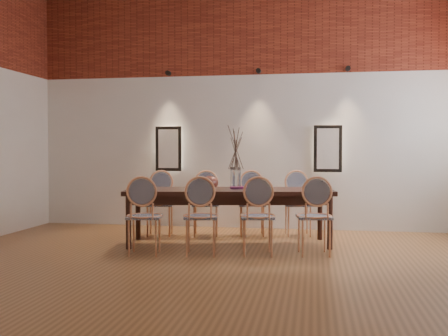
% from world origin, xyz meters
% --- Properties ---
extents(floor, '(7.00, 7.00, 0.02)m').
position_xyz_m(floor, '(0.00, 0.00, -0.01)').
color(floor, '#905F33').
rests_on(floor, ground).
extents(wall_back, '(7.00, 0.10, 4.00)m').
position_xyz_m(wall_back, '(0.00, 3.55, 2.00)').
color(wall_back, silver).
rests_on(wall_back, ground).
extents(brick_band_back, '(7.00, 0.02, 1.50)m').
position_xyz_m(brick_band_back, '(0.00, 3.48, 3.25)').
color(brick_band_back, maroon).
rests_on(brick_band_back, ground).
extents(niche_left, '(0.36, 0.06, 0.66)m').
position_xyz_m(niche_left, '(-1.30, 3.45, 1.30)').
color(niche_left, '#FFEAC6').
rests_on(niche_left, wall_back).
extents(niche_right, '(0.36, 0.06, 0.66)m').
position_xyz_m(niche_right, '(1.30, 3.45, 1.30)').
color(niche_right, '#FFEAC6').
rests_on(niche_right, wall_back).
extents(spot_fixture_left, '(0.08, 0.10, 0.08)m').
position_xyz_m(spot_fixture_left, '(-1.30, 3.42, 2.55)').
color(spot_fixture_left, black).
rests_on(spot_fixture_left, wall_back).
extents(spot_fixture_mid, '(0.08, 0.10, 0.08)m').
position_xyz_m(spot_fixture_mid, '(0.20, 3.42, 2.55)').
color(spot_fixture_mid, black).
rests_on(spot_fixture_mid, wall_back).
extents(spot_fixture_right, '(0.08, 0.10, 0.08)m').
position_xyz_m(spot_fixture_right, '(1.60, 3.42, 2.55)').
color(spot_fixture_right, black).
rests_on(spot_fixture_right, wall_back).
extents(dining_table, '(2.87, 1.33, 0.75)m').
position_xyz_m(dining_table, '(-0.05, 1.99, 0.38)').
color(dining_table, '#361911').
rests_on(dining_table, floor).
extents(chair_near_a, '(0.51, 0.51, 0.94)m').
position_xyz_m(chair_near_a, '(-0.95, 1.11, 0.47)').
color(chair_near_a, tan).
rests_on(chair_near_a, floor).
extents(chair_near_b, '(0.51, 0.51, 0.94)m').
position_xyz_m(chair_near_b, '(-0.27, 1.22, 0.47)').
color(chair_near_b, tan).
rests_on(chair_near_b, floor).
extents(chair_near_c, '(0.51, 0.51, 0.94)m').
position_xyz_m(chair_near_c, '(0.41, 1.33, 0.47)').
color(chair_near_c, tan).
rests_on(chair_near_c, floor).
extents(chair_near_d, '(0.51, 0.51, 0.94)m').
position_xyz_m(chair_near_d, '(1.09, 1.44, 0.47)').
color(chair_near_d, tan).
rests_on(chair_near_d, floor).
extents(chair_far_a, '(0.51, 0.51, 0.94)m').
position_xyz_m(chair_far_a, '(-1.19, 2.53, 0.47)').
color(chair_far_a, tan).
rests_on(chair_far_a, floor).
extents(chair_far_b, '(0.51, 0.51, 0.94)m').
position_xyz_m(chair_far_b, '(-0.51, 2.65, 0.47)').
color(chair_far_b, tan).
rests_on(chair_far_b, floor).
extents(chair_far_c, '(0.51, 0.51, 0.94)m').
position_xyz_m(chair_far_c, '(0.17, 2.76, 0.47)').
color(chair_far_c, tan).
rests_on(chair_far_c, floor).
extents(chair_far_d, '(0.51, 0.51, 0.94)m').
position_xyz_m(chair_far_d, '(0.85, 2.87, 0.47)').
color(chair_far_d, tan).
rests_on(chair_far_d, floor).
extents(vase, '(0.14, 0.14, 0.30)m').
position_xyz_m(vase, '(0.04, 2.00, 0.90)').
color(vase, silver).
rests_on(vase, dining_table).
extents(dried_branches, '(0.50, 0.50, 0.70)m').
position_xyz_m(dried_branches, '(0.04, 2.00, 1.35)').
color(dried_branches, '#4D372B').
rests_on(dried_branches, vase).
extents(bowl, '(0.24, 0.24, 0.18)m').
position_xyz_m(bowl, '(-0.30, 1.90, 0.84)').
color(bowl, maroon).
rests_on(bowl, dining_table).
extents(book, '(0.29, 0.22, 0.03)m').
position_xyz_m(book, '(0.08, 2.10, 0.77)').
color(book, '#90246B').
rests_on(book, dining_table).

